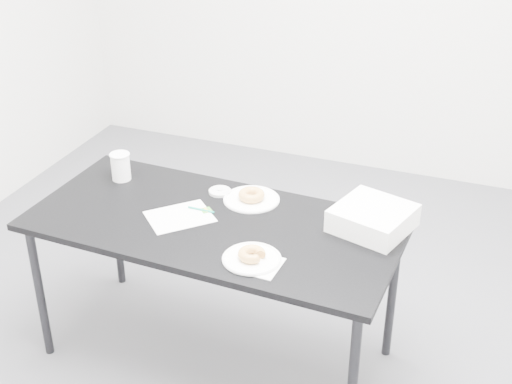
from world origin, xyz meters
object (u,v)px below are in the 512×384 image
(table, at_px, (214,232))
(donut_far, at_px, (251,195))
(pen, at_px, (201,210))
(coffee_cup, at_px, (121,166))
(donut_near, at_px, (252,254))
(scorecard, at_px, (180,217))
(bakery_box, at_px, (373,218))
(plate_near, at_px, (252,259))
(plate_far, at_px, (251,199))

(table, distance_m, donut_far, 0.25)
(pen, xyz_separation_m, coffee_cup, (-0.47, 0.14, 0.06))
(donut_near, bearing_deg, scorecard, 154.11)
(pen, distance_m, bakery_box, 0.72)
(scorecard, height_order, coffee_cup, coffee_cup)
(pen, distance_m, donut_near, 0.43)
(table, distance_m, plate_near, 0.34)
(donut_far, bearing_deg, coffee_cup, -177.55)
(coffee_cup, xyz_separation_m, bakery_box, (1.18, -0.02, -0.02))
(plate_far, bearing_deg, coffee_cup, -177.55)
(coffee_cup, bearing_deg, scorecard, -28.06)
(table, height_order, plate_far, plate_far)
(table, bearing_deg, plate_near, -37.31)
(plate_near, height_order, plate_far, plate_near)
(table, xyz_separation_m, donut_far, (0.08, 0.23, 0.08))
(table, height_order, donut_far, donut_far)
(pen, height_order, plate_near, pen)
(table, relative_size, coffee_cup, 12.14)
(donut_near, bearing_deg, plate_far, 111.33)
(pen, xyz_separation_m, donut_far, (0.17, 0.17, 0.02))
(plate_far, bearing_deg, plate_near, -68.67)
(donut_far, bearing_deg, bakery_box, -4.55)
(donut_far, bearing_deg, scorecard, -133.50)
(table, relative_size, plate_far, 6.39)
(scorecard, xyz_separation_m, plate_far, (0.23, 0.24, 0.00))
(table, xyz_separation_m, bakery_box, (0.63, 0.18, 0.10))
(table, xyz_separation_m, coffee_cup, (-0.55, 0.20, 0.12))
(scorecard, bearing_deg, donut_near, 18.58)
(donut_near, xyz_separation_m, plate_far, (-0.17, 0.44, -0.02))
(donut_near, distance_m, bakery_box, 0.54)
(pen, xyz_separation_m, plate_far, (0.17, 0.17, -0.00))
(plate_far, distance_m, bakery_box, 0.55)
(table, bearing_deg, scorecard, -171.06)
(plate_near, distance_m, donut_far, 0.47)
(scorecard, height_order, donut_near, donut_near)
(pen, height_order, plate_far, pen)
(pen, bearing_deg, donut_far, 46.21)
(plate_far, height_order, coffee_cup, coffee_cup)
(scorecard, height_order, plate_near, plate_near)
(plate_far, bearing_deg, table, -110.11)
(donut_far, distance_m, bakery_box, 0.55)
(pen, xyz_separation_m, plate_near, (0.34, -0.27, -0.00))
(scorecard, bearing_deg, plate_far, 90.96)
(table, bearing_deg, coffee_cup, 162.68)
(plate_far, xyz_separation_m, coffee_cup, (-0.63, -0.03, 0.06))
(pen, relative_size, plate_far, 0.49)
(donut_near, relative_size, bakery_box, 0.37)
(plate_near, bearing_deg, pen, 141.14)
(table, distance_m, scorecard, 0.16)
(table, height_order, donut_near, donut_near)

